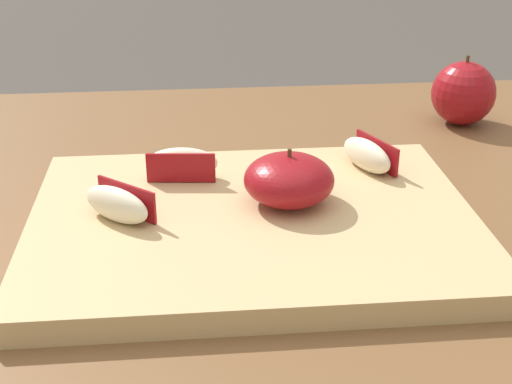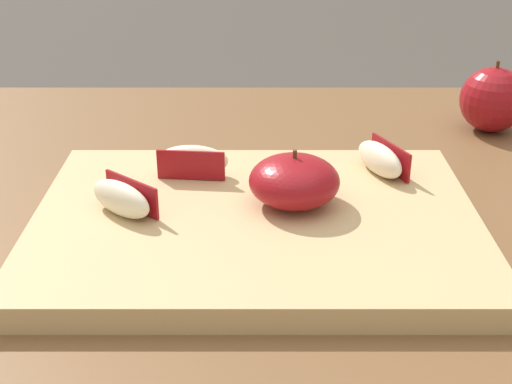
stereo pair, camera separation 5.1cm
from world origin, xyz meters
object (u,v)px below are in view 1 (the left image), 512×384
Objects in this scene: apple_wedge_back at (182,163)px; apple_wedge_left at (118,204)px; apple_wedge_right at (368,155)px; apple_half_skin_up at (289,180)px; whole_apple_red_delicious at (463,93)px; cutting_board at (256,224)px.

apple_wedge_left is at bearing -123.18° from apple_wedge_back.
apple_half_skin_up is at bearing -142.48° from apple_wedge_right.
whole_apple_red_delicious is at bearing 28.02° from apple_wedge_back.
whole_apple_red_delicious is (0.34, 0.18, 0.00)m from apple_wedge_back.
whole_apple_red_delicious is at bearing 43.42° from cutting_board.
apple_wedge_right is 0.24m from whole_apple_red_delicious.
apple_wedge_right is at bearing 35.93° from cutting_board.
cutting_board is 4.51× the size of whole_apple_red_delicious.
whole_apple_red_delicious reaches higher than apple_wedge_back.
apple_wedge_back reaches higher than cutting_board.
cutting_board is 0.10m from apple_wedge_back.
apple_half_skin_up is (0.03, 0.02, 0.03)m from cutting_board.
apple_wedge_right is at bearing 20.29° from apple_wedge_left.
whole_apple_red_delicious reaches higher than apple_wedge_right.
apple_wedge_back is at bearing 56.82° from apple_wedge_left.
whole_apple_red_delicious is (0.16, 0.18, 0.00)m from apple_wedge_right.
apple_wedge_back is 0.38m from whole_apple_red_delicious.
apple_wedge_back is at bearing -178.77° from apple_wedge_right.
apple_wedge_left reaches higher than cutting_board.
apple_wedge_right reaches higher than cutting_board.
apple_wedge_right is (0.18, 0.00, 0.00)m from apple_wedge_back.
whole_apple_red_delicious reaches higher than apple_wedge_left.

